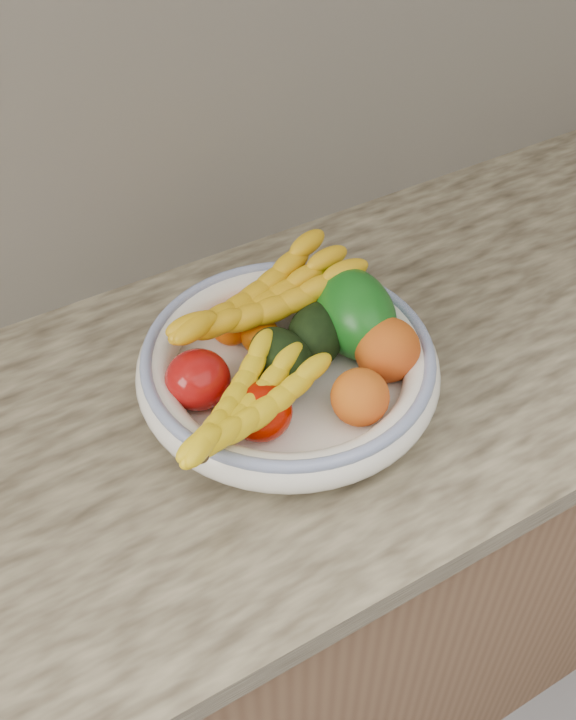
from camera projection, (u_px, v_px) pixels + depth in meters
The scene contains 15 objects.
kitchen_counter at pixel (281, 555), 1.39m from camera, with size 2.44×0.66×1.40m.
fruit_bowl at pixel (288, 366), 1.03m from camera, with size 0.39×0.39×0.08m.
clementine_back_left at pixel (229, 327), 1.07m from camera, with size 0.05×0.05×0.05m, color #FB5305.
clementine_back_right at pixel (253, 308), 1.10m from camera, with size 0.06×0.06×0.05m, color #FE5C05.
clementine_back_mid at pixel (260, 336), 1.06m from camera, with size 0.05×0.05×0.05m, color orange.
clementine_extra at pixel (231, 329), 1.07m from camera, with size 0.05×0.05×0.04m, color #F26005.
tomato_left at pixel (198, 380), 0.99m from camera, with size 0.08×0.08×0.07m, color #A10E0D.
tomato_near_left at pixel (260, 412), 0.96m from camera, with size 0.08×0.08×0.07m, color #A90E00.
avocado_center at pixel (282, 361), 1.01m from camera, with size 0.07×0.11×0.07m, color black.
avocado_right at pixel (316, 335), 1.05m from camera, with size 0.07×0.11×0.07m, color black.
green_mango at pixel (354, 313), 1.06m from camera, with size 0.10×0.15×0.11m, color #0F5011.
peach_front at pixel (360, 397), 0.97m from camera, with size 0.07×0.07×0.07m, color orange.
peach_right at pixel (387, 350), 1.02m from camera, with size 0.08×0.08×0.08m, color orange.
banana_bunch_back at pixel (263, 305), 1.05m from camera, with size 0.30×0.11×0.09m, color gold, non-canonical shape.
banana_bunch_front at pixel (247, 410), 0.93m from camera, with size 0.26×0.10×0.07m, color yellow, non-canonical shape.
Camera 1 is at (-0.37, 1.03, 1.68)m, focal length 40.00 mm.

